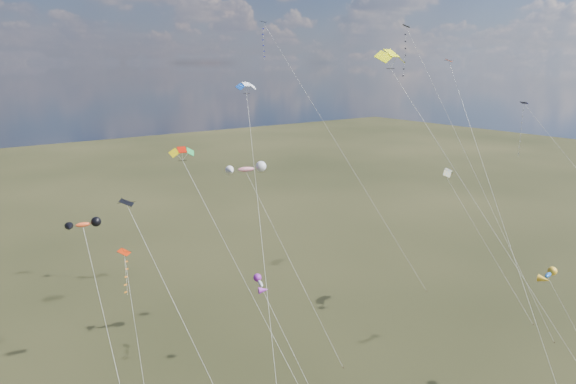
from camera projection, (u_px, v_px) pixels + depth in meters
diamond_black_high at (414, 70)px, 60.05m from camera, size 9.93×17.70×36.22m
diamond_navy_tall at (277, 60)px, 71.88m from camera, size 15.51×20.01×37.58m
diamond_black_mid at (163, 278)px, 37.45m from camera, size 5.75×13.31×22.09m
diamond_red_low at (127, 280)px, 46.06m from camera, size 2.22×9.21×15.71m
diamond_navy_right at (531, 139)px, 63.70m from camera, size 14.23×19.67×27.28m
diamond_orange_center at (495, 199)px, 44.49m from camera, size 10.76×24.24×32.27m
parafoil_yellow at (392, 55)px, 40.21m from camera, size 14.64×18.13×33.34m
parafoil_blue_white at (247, 87)px, 51.53m from camera, size 12.31×23.60×30.32m
parafoil_striped at (449, 170)px, 67.11m from camera, size 5.02×13.10×18.93m
parafoil_tricolor at (183, 152)px, 43.03m from camera, size 7.14×15.08×25.33m
novelty_orange_black at (83, 226)px, 44.35m from camera, size 2.57×15.22×18.80m
novelty_white_purple at (261, 284)px, 46.26m from camera, size 3.74×8.33×12.96m
novelty_redwhite_stripe at (246, 170)px, 59.60m from camera, size 5.27×15.49×20.64m
novelty_blue_yellow at (548, 275)px, 49.24m from camera, size 5.63×6.32×12.59m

